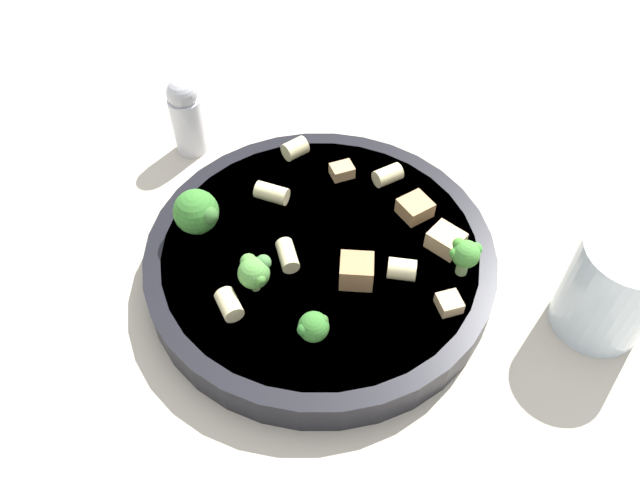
{
  "coord_description": "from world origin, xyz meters",
  "views": [
    {
      "loc": [
        -0.34,
        0.03,
        0.44
      ],
      "look_at": [
        0.0,
        0.0,
        0.04
      ],
      "focal_mm": 35.0,
      "sensor_mm": 36.0,
      "label": 1
    }
  ],
  "objects": [
    {
      "name": "rigatoni_2",
      "position": [
        -0.04,
        -0.06,
        0.04
      ],
      "size": [
        0.02,
        0.03,
        0.02
      ],
      "primitive_type": "cylinder",
      "rotation": [
        1.57,
        0.0,
        2.89
      ],
      "color": "beige",
      "rests_on": "pasta_bowl"
    },
    {
      "name": "broccoli_floret_1",
      "position": [
        -0.09,
        0.01,
        0.05
      ],
      "size": [
        0.02,
        0.02,
        0.03
      ],
      "color": "#9EC175",
      "rests_on": "pasta_bowl"
    },
    {
      "name": "chicken_chunk_1",
      "position": [
        0.03,
        -0.09,
        0.04
      ],
      "size": [
        0.03,
        0.03,
        0.02
      ],
      "primitive_type": "cube",
      "rotation": [
        0.0,
        0.0,
        2.04
      ],
      "color": "tan",
      "rests_on": "pasta_bowl"
    },
    {
      "name": "rigatoni_0",
      "position": [
        -0.01,
        0.03,
        0.04
      ],
      "size": [
        0.03,
        0.02,
        0.01
      ],
      "primitive_type": "cylinder",
      "rotation": [
        1.57,
        0.0,
        1.73
      ],
      "color": "beige",
      "rests_on": "pasta_bowl"
    },
    {
      "name": "pasta_bowl",
      "position": [
        0.0,
        0.0,
        0.02
      ],
      "size": [
        0.3,
        0.3,
        0.03
      ],
      "color": "black",
      "rests_on": "ground_plane"
    },
    {
      "name": "drinking_glass",
      "position": [
        -0.07,
        -0.22,
        0.04
      ],
      "size": [
        0.07,
        0.07,
        0.09
      ],
      "color": "silver",
      "rests_on": "ground_plane"
    },
    {
      "name": "broccoli_floret_0",
      "position": [
        0.03,
        0.1,
        0.06
      ],
      "size": [
        0.04,
        0.04,
        0.04
      ],
      "color": "#9EC175",
      "rests_on": "pasta_bowl"
    },
    {
      "name": "rigatoni_3",
      "position": [
        -0.06,
        0.08,
        0.04
      ],
      "size": [
        0.03,
        0.02,
        0.02
      ],
      "primitive_type": "cylinder",
      "rotation": [
        1.57,
        0.0,
        1.93
      ],
      "color": "beige",
      "rests_on": "pasta_bowl"
    },
    {
      "name": "chicken_chunk_0",
      "position": [
        -0.01,
        -0.11,
        0.04
      ],
      "size": [
        0.04,
        0.04,
        0.02
      ],
      "primitive_type": "cube",
      "rotation": [
        0.0,
        0.0,
        0.74
      ],
      "color": "tan",
      "rests_on": "pasta_bowl"
    },
    {
      "name": "chicken_chunk_2",
      "position": [
        -0.04,
        -0.03,
        0.04
      ],
      "size": [
        0.03,
        0.03,
        0.02
      ],
      "primitive_type": "cube",
      "rotation": [
        0.0,
        0.0,
        1.4
      ],
      "color": "#A87A4C",
      "rests_on": "pasta_bowl"
    },
    {
      "name": "chicken_chunk_4",
      "position": [
        -0.07,
        -0.09,
        0.04
      ],
      "size": [
        0.02,
        0.02,
        0.01
      ],
      "primitive_type": "cube",
      "rotation": [
        0.0,
        0.0,
        0.19
      ],
      "color": "tan",
      "rests_on": "pasta_bowl"
    },
    {
      "name": "rigatoni_5",
      "position": [
        0.12,
        0.01,
        0.04
      ],
      "size": [
        0.03,
        0.03,
        0.02
      ],
      "primitive_type": "cylinder",
      "rotation": [
        1.57,
        0.0,
        0.54
      ],
      "color": "beige",
      "rests_on": "pasta_bowl"
    },
    {
      "name": "rigatoni_1",
      "position": [
        0.06,
        0.04,
        0.04
      ],
      "size": [
        0.03,
        0.03,
        0.02
      ],
      "primitive_type": "cylinder",
      "rotation": [
        1.57,
        0.0,
        2.68
      ],
      "color": "beige",
      "rests_on": "pasta_bowl"
    },
    {
      "name": "broccoli_floret_2",
      "position": [
        -0.04,
        0.06,
        0.05
      ],
      "size": [
        0.03,
        0.03,
        0.03
      ],
      "color": "#93B766",
      "rests_on": "pasta_bowl"
    },
    {
      "name": "chicken_chunk_3",
      "position": [
        0.09,
        -0.03,
        0.04
      ],
      "size": [
        0.02,
        0.02,
        0.01
      ],
      "primitive_type": "cube",
      "rotation": [
        0.0,
        0.0,
        1.83
      ],
      "color": "tan",
      "rests_on": "pasta_bowl"
    },
    {
      "name": "rigatoni_4",
      "position": [
        0.07,
        -0.07,
        0.04
      ],
      "size": [
        0.03,
        0.03,
        0.02
      ],
      "primitive_type": "cylinder",
      "rotation": [
        1.57,
        0.0,
        0.41
      ],
      "color": "beige",
      "rests_on": "pasta_bowl"
    },
    {
      "name": "ground_plane",
      "position": [
        0.0,
        0.0,
        0.0
      ],
      "size": [
        2.0,
        2.0,
        0.0
      ],
      "primitive_type": "plane",
      "color": "#BCB29E"
    },
    {
      "name": "pepper_shaker",
      "position": [
        0.17,
        0.12,
        0.04
      ],
      "size": [
        0.03,
        0.03,
        0.09
      ],
      "color": "silver",
      "rests_on": "ground_plane"
    },
    {
      "name": "broccoli_floret_3",
      "position": [
        -0.04,
        -0.11,
        0.05
      ],
      "size": [
        0.02,
        0.03,
        0.03
      ],
      "color": "#9EC175",
      "rests_on": "pasta_bowl"
    }
  ]
}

